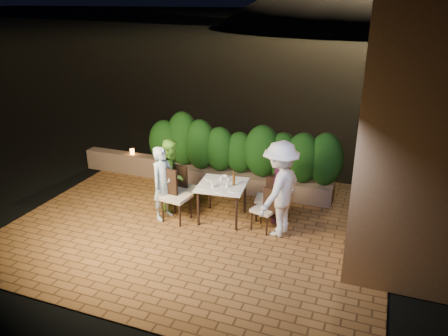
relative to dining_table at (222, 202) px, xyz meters
The scene contains 31 objects.
ground 0.96m from the dining_table, 112.07° to the right, with size 400.00×400.00×0.00m, color black.
terrace_floor 0.64m from the dining_table, 136.45° to the right, with size 7.00×6.00×0.15m, color brown.
building_wall 4.08m from the dining_table, 19.94° to the left, with size 1.60×5.00×5.00m, color brown.
window_pane 3.05m from the dining_table, 15.41° to the left, with size 0.08×1.00×1.40m, color black.
window_frame 3.04m from the dining_table, 15.47° to the left, with size 0.06×1.15×1.55m, color black.
planter 1.50m from the dining_table, 94.99° to the left, with size 4.20×0.55×0.40m, color brown.
hedge 1.60m from the dining_table, 94.99° to the left, with size 4.00×0.70×1.10m, color #11360E, non-canonical shape.
parapet 3.47m from the dining_table, 154.60° to the left, with size 2.20×0.30×0.50m, color brown.
hill 59.37m from the dining_table, 88.38° to the left, with size 52.00×40.00×22.00m, color black.
dining_table is the anchor object (origin of this frame).
plate_nw 0.54m from the dining_table, 132.14° to the right, with size 0.21×0.21×0.01m, color white.
plate_sw 0.52m from the dining_table, 150.29° to the left, with size 0.23×0.23×0.01m, color white.
plate_ne 0.54m from the dining_table, 33.10° to the right, with size 0.22×0.22×0.01m, color white.
plate_se 0.50m from the dining_table, 46.75° to the left, with size 0.23×0.23×0.01m, color white.
plate_centre 0.38m from the dining_table, behind, with size 0.22×0.22×0.01m, color white.
plate_front 0.50m from the dining_table, 75.72° to the right, with size 0.22×0.22×0.01m, color white.
glass_nw 0.49m from the dining_table, 119.93° to the right, with size 0.07×0.07×0.12m, color silver.
glass_sw 0.48m from the dining_table, 115.49° to the left, with size 0.06×0.06×0.10m, color silver.
glass_ne 0.46m from the dining_table, 35.80° to the right, with size 0.06×0.06×0.10m, color silver.
glass_se 0.46m from the dining_table, 65.25° to the left, with size 0.06×0.06×0.10m, color silver.
beer_bottle 0.56m from the dining_table, ahead, with size 0.05×0.05×0.27m, color #51320D, non-canonical shape.
bowl 0.50m from the dining_table, 107.71° to the left, with size 0.18×0.18×0.04m, color white.
chair_left_front 0.91m from the dining_table, 155.72° to the right, with size 0.49×0.49×1.05m, color black, non-canonical shape.
chair_left_back 0.86m from the dining_table, 169.90° to the left, with size 0.44×0.44×0.94m, color black, non-canonical shape.
chair_right_front 0.90m from the dining_table, ahead, with size 0.41×0.41×0.88m, color black, non-canonical shape.
chair_right_back 0.88m from the dining_table, 21.34° to the left, with size 0.42×0.42×0.91m, color black, non-canonical shape.
diner_blue 1.22m from the dining_table, 162.05° to the right, with size 0.54×0.36×1.49m, color silver.
diner_green 1.24m from the dining_table, behind, with size 0.72×0.56×1.48m, color #7ED943.
diner_white 1.31m from the dining_table, ahead, with size 1.16×0.67×1.80m, color silver.
diner_purple 1.23m from the dining_table, 19.51° to the left, with size 0.97×0.40×1.66m, color #66225B.
parapet_lamp 3.32m from the dining_table, 153.35° to the left, with size 0.10×0.10×0.14m, color orange.
Camera 1 is at (3.12, -6.44, 4.12)m, focal length 35.00 mm.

